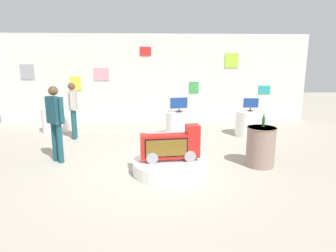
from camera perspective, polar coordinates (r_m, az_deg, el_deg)
The scene contains 14 objects.
ground_plane at distance 6.17m, azimuth -2.48°, elevation -8.18°, with size 30.00×30.00×0.00m, color #A8A091.
back_wall_display at distance 10.69m, azimuth -2.74°, elevation 9.23°, with size 11.17×0.13×3.16m.
main_display_pedestal at distance 5.87m, azimuth 0.40°, elevation -7.92°, with size 1.50×1.50×0.25m, color white.
novelty_firetruck_tv at distance 5.74m, azimuth 0.63°, elevation -3.99°, with size 1.18×0.44×0.71m.
display_pedestal_left_rear at distance 9.85m, azimuth -21.28°, elevation 1.07°, with size 0.80×0.80×0.75m, color white.
tv_on_left_rear at distance 9.76m, azimuth -21.53°, elevation 4.24°, with size 0.37×0.20×0.34m.
display_pedestal_center_rear at distance 8.55m, azimuth 2.15°, elevation 0.29°, with size 0.75×0.75×0.75m, color white.
tv_on_center_rear at distance 8.44m, azimuth 2.18°, elevation 4.39°, with size 0.56×0.21×0.44m.
display_pedestal_right_rear at distance 9.04m, azimuth 15.70°, elevation 0.49°, with size 0.84×0.84×0.75m, color white.
tv_on_right_rear at distance 8.93m, azimuth 15.93°, elevation 4.27°, with size 0.47×0.17×0.40m.
side_table_round at distance 6.45m, azimuth 17.72°, elevation -3.84°, with size 0.61×0.61×0.84m.
bottle_on_side_table at distance 6.44m, azimuth 18.23°, elevation 0.86°, with size 0.06×0.06×0.26m.
shopper_browsing_near_truck at distance 6.73m, azimuth -21.24°, elevation 1.42°, with size 0.45×0.40×1.68m.
shopper_browsing_rear at distance 8.71m, azimuth -18.16°, elevation 3.69°, with size 0.24×0.56×1.61m.
Camera 1 is at (-0.02, -5.77, 2.17)m, focal length 31.05 mm.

